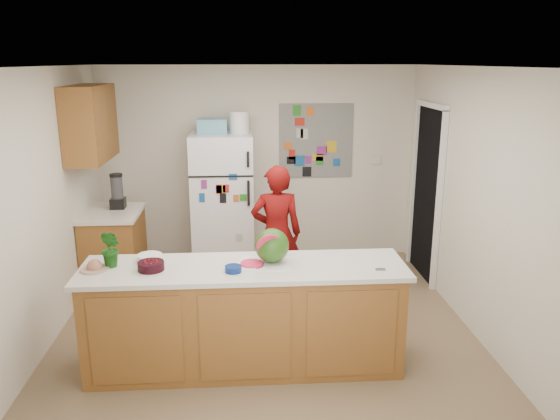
{
  "coord_description": "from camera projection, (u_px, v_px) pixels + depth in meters",
  "views": [
    {
      "loc": [
        -0.19,
        -4.7,
        2.55
      ],
      "look_at": [
        0.15,
        0.2,
        1.2
      ],
      "focal_mm": 35.0,
      "sensor_mm": 36.0,
      "label": 1
    }
  ],
  "objects": [
    {
      "name": "floor",
      "position": [
        266.0,
        337.0,
        5.22
      ],
      "size": [
        4.0,
        4.5,
        0.02
      ],
      "primitive_type": "cube",
      "color": "brown",
      "rests_on": "ground"
    },
    {
      "name": "wall_back",
      "position": [
        258.0,
        164.0,
        7.06
      ],
      "size": [
        4.0,
        0.02,
        2.5
      ],
      "primitive_type": "cube",
      "color": "beige",
      "rests_on": "ground"
    },
    {
      "name": "wall_left",
      "position": [
        35.0,
        215.0,
        4.75
      ],
      "size": [
        0.02,
        4.5,
        2.5
      ],
      "primitive_type": "cube",
      "color": "beige",
      "rests_on": "ground"
    },
    {
      "name": "wall_right",
      "position": [
        483.0,
        207.0,
        5.02
      ],
      "size": [
        0.02,
        4.5,
        2.5
      ],
      "primitive_type": "cube",
      "color": "beige",
      "rests_on": "ground"
    },
    {
      "name": "ceiling",
      "position": [
        264.0,
        65.0,
        4.55
      ],
      "size": [
        4.0,
        4.5,
        0.02
      ],
      "primitive_type": "cube",
      "color": "white",
      "rests_on": "wall_back"
    },
    {
      "name": "doorway",
      "position": [
        427.0,
        194.0,
        6.47
      ],
      "size": [
        0.03,
        0.85,
        2.04
      ],
      "primitive_type": "cube",
      "color": "black",
      "rests_on": "ground"
    },
    {
      "name": "peninsula_base",
      "position": [
        245.0,
        319.0,
        4.6
      ],
      "size": [
        2.6,
        0.62,
        0.88
      ],
      "primitive_type": "cube",
      "color": "brown",
      "rests_on": "floor"
    },
    {
      "name": "peninsula_top",
      "position": [
        244.0,
        268.0,
        4.48
      ],
      "size": [
        2.68,
        0.7,
        0.04
      ],
      "primitive_type": "cube",
      "color": "silver",
      "rests_on": "peninsula_base"
    },
    {
      "name": "side_counter_base",
      "position": [
        115.0,
        251.0,
        6.29
      ],
      "size": [
        0.6,
        0.8,
        0.86
      ],
      "primitive_type": "cube",
      "color": "brown",
      "rests_on": "floor"
    },
    {
      "name": "side_counter_top",
      "position": [
        111.0,
        213.0,
        6.17
      ],
      "size": [
        0.64,
        0.84,
        0.04
      ],
      "primitive_type": "cube",
      "color": "silver",
      "rests_on": "side_counter_base"
    },
    {
      "name": "upper_cabinets",
      "position": [
        90.0,
        123.0,
        5.84
      ],
      "size": [
        0.35,
        1.0,
        0.8
      ],
      "primitive_type": "cube",
      "color": "brown",
      "rests_on": "wall_left"
    },
    {
      "name": "refrigerator",
      "position": [
        223.0,
        202.0,
        6.77
      ],
      "size": [
        0.75,
        0.7,
        1.7
      ],
      "primitive_type": "cube",
      "color": "silver",
      "rests_on": "floor"
    },
    {
      "name": "fridge_top_bin",
      "position": [
        212.0,
        126.0,
        6.51
      ],
      "size": [
        0.35,
        0.28,
        0.18
      ],
      "primitive_type": "cube",
      "color": "#5999B2",
      "rests_on": "refrigerator"
    },
    {
      "name": "photo_collage",
      "position": [
        316.0,
        141.0,
        7.01
      ],
      "size": [
        0.95,
        0.01,
        0.95
      ],
      "primitive_type": "cube",
      "color": "slate",
      "rests_on": "wall_back"
    },
    {
      "name": "person",
      "position": [
        276.0,
        234.0,
        5.86
      ],
      "size": [
        0.55,
        0.37,
        1.5
      ],
      "primitive_type": "imported",
      "rotation": [
        0.0,
        0.0,
        3.15
      ],
      "color": "#690A0A",
      "rests_on": "floor"
    },
    {
      "name": "blender_appliance",
      "position": [
        117.0,
        192.0,
        6.25
      ],
      "size": [
        0.14,
        0.14,
        0.38
      ],
      "primitive_type": "cylinder",
      "color": "black",
      "rests_on": "side_counter_top"
    },
    {
      "name": "cutting_board",
      "position": [
        265.0,
        263.0,
        4.52
      ],
      "size": [
        0.48,
        0.38,
        0.01
      ],
      "primitive_type": "cube",
      "rotation": [
        0.0,
        0.0,
        -0.13
      ],
      "color": "white",
      "rests_on": "peninsula_top"
    },
    {
      "name": "watermelon",
      "position": [
        272.0,
        245.0,
        4.51
      ],
      "size": [
        0.28,
        0.28,
        0.28
      ],
      "primitive_type": "sphere",
      "color": "#285E17",
      "rests_on": "cutting_board"
    },
    {
      "name": "watermelon_slice",
      "position": [
        252.0,
        264.0,
        4.46
      ],
      "size": [
        0.19,
        0.19,
        0.02
      ],
      "primitive_type": "cylinder",
      "color": "red",
      "rests_on": "cutting_board"
    },
    {
      "name": "cherry_bowl",
      "position": [
        151.0,
        266.0,
        4.38
      ],
      "size": [
        0.25,
        0.25,
        0.07
      ],
      "primitive_type": "cylinder",
      "rotation": [
        0.0,
        0.0,
        -0.19
      ],
      "color": "black",
      "rests_on": "peninsula_top"
    },
    {
      "name": "white_bowl",
      "position": [
        150.0,
        258.0,
        4.57
      ],
      "size": [
        0.24,
        0.24,
        0.06
      ],
      "primitive_type": "cylinder",
      "rotation": [
        0.0,
        0.0,
        0.17
      ],
      "color": "white",
      "rests_on": "peninsula_top"
    },
    {
      "name": "cobalt_bowl",
      "position": [
        233.0,
        269.0,
        4.35
      ],
      "size": [
        0.15,
        0.15,
        0.05
      ],
      "primitive_type": "cylinder",
      "rotation": [
        0.0,
        0.0,
        0.17
      ],
      "color": "navy",
      "rests_on": "peninsula_top"
    },
    {
      "name": "plate",
      "position": [
        95.0,
        269.0,
        4.39
      ],
      "size": [
        0.25,
        0.25,
        0.02
      ],
      "primitive_type": "cylinder",
      "rotation": [
        0.0,
        0.0,
        0.09
      ],
      "color": "beige",
      "rests_on": "peninsula_top"
    },
    {
      "name": "paper_towel",
      "position": [
        244.0,
        267.0,
        4.42
      ],
      "size": [
        0.19,
        0.18,
        0.02
      ],
      "primitive_type": "cube",
      "rotation": [
        0.0,
        0.0,
        0.23
      ],
      "color": "white",
      "rests_on": "peninsula_top"
    },
    {
      "name": "keys",
      "position": [
        380.0,
        269.0,
        4.39
      ],
      "size": [
        0.08,
        0.05,
        0.01
      ],
      "primitive_type": "cube",
      "rotation": [
        0.0,
        0.0,
        -0.13
      ],
      "color": "slate",
      "rests_on": "peninsula_top"
    },
    {
      "name": "potted_plant",
      "position": [
        111.0,
        249.0,
        4.41
      ],
      "size": [
        0.22,
        0.22,
        0.32
      ],
      "primitive_type": "imported",
      "rotation": [
        0.0,
        0.0,
        5.52
      ],
      "color": "#19450F",
      "rests_on": "peninsula_top"
    }
  ]
}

